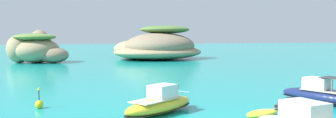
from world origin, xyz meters
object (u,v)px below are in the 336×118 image
at_px(motorboat_yellow, 160,104).
at_px(islet_small, 36,48).
at_px(channel_buoy, 39,104).
at_px(motorboat_navy, 321,95).
at_px(dinghy_tender, 262,113).
at_px(islet_large, 157,47).

bearing_deg(motorboat_yellow, islet_small, 105.13).
bearing_deg(islet_small, channel_buoy, -83.31).
distance_m(motorboat_navy, channel_buoy, 20.17).
relative_size(motorboat_yellow, dinghy_tender, 2.12).
bearing_deg(channel_buoy, motorboat_yellow, -24.78).
xyz_separation_m(motorboat_yellow, channel_buoy, (-7.68, 3.54, -0.28)).
height_order(islet_small, motorboat_navy, islet_small).
height_order(motorboat_yellow, channel_buoy, motorboat_yellow).
distance_m(islet_small, channel_buoy, 44.25).
xyz_separation_m(islet_small, motorboat_yellow, (12.83, -47.43, -2.00)).
xyz_separation_m(motorboat_yellow, dinghy_tender, (5.89, -2.47, -0.39)).
height_order(motorboat_yellow, dinghy_tender, motorboat_yellow).
bearing_deg(islet_large, motorboat_yellow, -102.13).
bearing_deg(motorboat_yellow, channel_buoy, 155.22).
relative_size(motorboat_navy, dinghy_tender, 2.32).
distance_m(islet_large, motorboat_navy, 51.84).
bearing_deg(islet_large, dinghy_tender, -95.58).
distance_m(islet_small, motorboat_navy, 53.30).
bearing_deg(channel_buoy, motorboat_navy, -8.85).
distance_m(islet_small, motorboat_yellow, 49.17).
distance_m(motorboat_yellow, dinghy_tender, 6.39).
relative_size(motorboat_navy, channel_buoy, 4.46).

